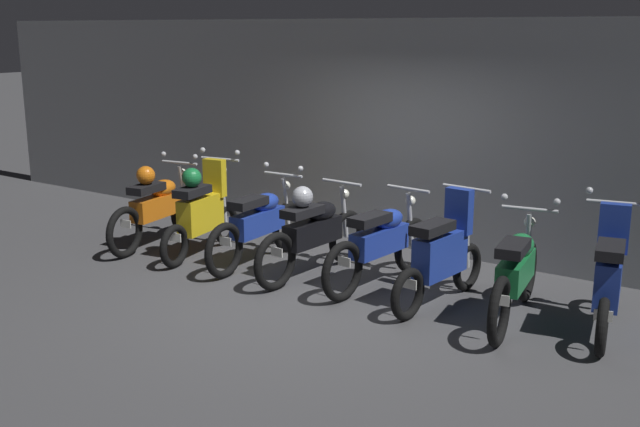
{
  "coord_description": "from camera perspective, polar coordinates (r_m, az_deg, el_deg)",
  "views": [
    {
      "loc": [
        4.47,
        -6.34,
        2.8
      ],
      "look_at": [
        -0.31,
        0.62,
        0.75
      ],
      "focal_mm": 43.06,
      "sensor_mm": 36.0,
      "label": 1
    }
  ],
  "objects": [
    {
      "name": "motorbike_slot_2",
      "position": [
        9.29,
        -4.54,
        -0.76
      ],
      "size": [
        0.59,
        1.95,
        1.15
      ],
      "color": "black",
      "rests_on": "ground"
    },
    {
      "name": "motorbike_slot_1",
      "position": [
        9.7,
        -8.79,
        0.2
      ],
      "size": [
        0.58,
        1.67,
        1.29
      ],
      "color": "black",
      "rests_on": "ground"
    },
    {
      "name": "motorbike_slot_5",
      "position": [
        7.99,
        9.06,
        -3.06
      ],
      "size": [
        0.56,
        1.68,
        1.18
      ],
      "color": "black",
      "rests_on": "ground"
    },
    {
      "name": "motorbike_slot_4",
      "position": [
        8.49,
        4.53,
        -2.18
      ],
      "size": [
        0.56,
        1.95,
        1.03
      ],
      "color": "black",
      "rests_on": "ground"
    },
    {
      "name": "motorbike_slot_7",
      "position": [
        7.66,
        20.66,
        -4.51
      ],
      "size": [
        0.6,
        1.66,
        1.29
      ],
      "color": "black",
      "rests_on": "ground"
    },
    {
      "name": "motorbike_slot_6",
      "position": [
        7.68,
        14.36,
        -4.28
      ],
      "size": [
        0.58,
        1.94,
        1.15
      ],
      "color": "black",
      "rests_on": "ground"
    },
    {
      "name": "motorbike_slot_0",
      "position": [
        10.28,
        -12.03,
        0.58
      ],
      "size": [
        0.58,
        1.94,
        1.15
      ],
      "color": "black",
      "rests_on": "ground"
    },
    {
      "name": "motorbike_slot_3",
      "position": [
        8.79,
        -0.5,
        -1.33
      ],
      "size": [
        0.56,
        1.95,
        1.08
      ],
      "color": "black",
      "rests_on": "ground"
    },
    {
      "name": "back_wall",
      "position": [
        9.88,
        7.31,
        5.73
      ],
      "size": [
        16.0,
        0.3,
        2.91
      ],
      "primitive_type": "cube",
      "color": "#9EA0A3",
      "rests_on": "ground"
    },
    {
      "name": "ground_plane",
      "position": [
        8.24,
        -0.65,
        -6.2
      ],
      "size": [
        80.0,
        80.0,
        0.0
      ],
      "primitive_type": "plane",
      "color": "#424244"
    }
  ]
}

